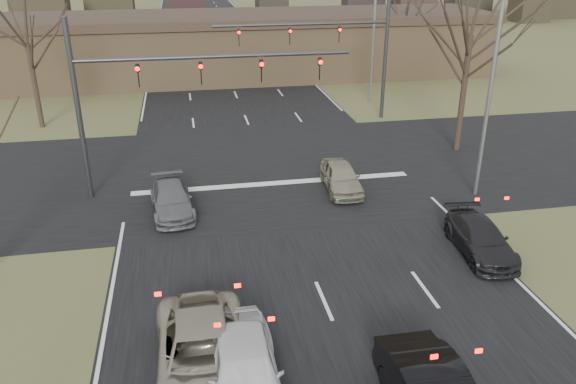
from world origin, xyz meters
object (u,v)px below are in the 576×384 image
Objects in this scene: streetlight_right_near at (489,75)px; car_white_sedan at (244,370)px; mast_arm_near at (154,85)px; car_charcoal_sedan at (481,239)px; car_silver_suv at (203,355)px; car_grey_ahead at (172,200)px; mast_arm_far at (344,43)px; car_silver_ahead at (341,177)px; building at (249,45)px; streetlight_right_far at (372,24)px.

car_white_sedan is (-11.82, -10.62, -4.80)m from streetlight_right_near.
mast_arm_near is 2.92× the size of car_charcoal_sedan.
streetlight_right_near is 7.45m from car_charcoal_sedan.
car_silver_suv is 1.29× the size of car_charcoal_sedan.
mast_arm_near reaches higher than car_grey_ahead.
car_silver_suv is at bearing -142.57° from streetlight_right_near.
streetlight_right_near is (2.64, -13.00, 0.57)m from mast_arm_far.
car_charcoal_sedan is (-2.32, -5.03, -4.98)m from streetlight_right_near.
mast_arm_far is 25.35m from car_silver_suv.
mast_arm_near reaches higher than car_silver_ahead.
streetlight_right_near is at bearing -76.31° from building.
car_charcoal_sedan is at bearing -114.76° from streetlight_right_near.
mast_arm_near is 1.09× the size of mast_arm_far.
car_charcoal_sedan is at bearing -59.20° from car_silver_ahead.
streetlight_right_near is 2.41× the size of car_charcoal_sedan.
mast_arm_far is at bearing 42.80° from car_grey_ahead.
car_silver_suv is 1.39× the size of car_silver_ahead.
car_charcoal_sedan is at bearing -34.41° from mast_arm_near.
streetlight_right_far reaches higher than car_charcoal_sedan.
car_white_sedan reaches higher than car_silver_suv.
mast_arm_near is at bearing -136.11° from streetlight_right_far.
car_silver_suv is 10.53m from car_grey_ahead.
mast_arm_near is at bearing -138.78° from mast_arm_far.
streetlight_right_far is 2.17× the size of car_white_sedan.
car_silver_ahead is (7.00, 11.49, -0.09)m from car_silver_suv.
streetlight_right_far is 1.86× the size of car_silver_suv.
mast_arm_far reaches higher than car_grey_ahead.
mast_arm_near is (-7.23, -25.00, 2.41)m from building.
car_white_sedan is at bearing -114.04° from streetlight_right_far.
streetlight_right_near is at bearing -8.26° from car_grey_ahead.
car_white_sedan is at bearing -144.42° from car_charcoal_sedan.
streetlight_right_near reaches higher than building.
streetlight_right_near and streetlight_right_far have the same top height.
car_silver_suv is at bearing 141.28° from car_white_sedan.
mast_arm_near reaches higher than car_white_sedan.
streetlight_right_near is 2.41× the size of car_grey_ahead.
car_silver_suv is (-6.00, -37.81, -1.92)m from building.
building reaches higher than car_grey_ahead.
streetlight_right_far is at bearing 43.67° from car_grey_ahead.
mast_arm_far is 2.68× the size of car_charcoal_sedan.
streetlight_right_far reaches higher than car_white_sedan.
streetlight_right_far is 2.58× the size of car_silver_ahead.
building is 3.81× the size of mast_arm_far.
car_charcoal_sedan is at bearing -82.24° from building.
mast_arm_near is 15.17m from mast_arm_far.
streetlight_right_near is 1.86× the size of car_silver_suv.
building is at bearing 82.80° from car_white_sedan.
building is 38.34m from car_silver_suv.
mast_arm_far is at bearing -74.42° from building.
car_charcoal_sedan is at bearing -88.99° from mast_arm_far.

